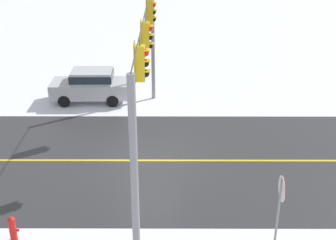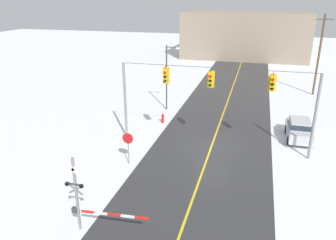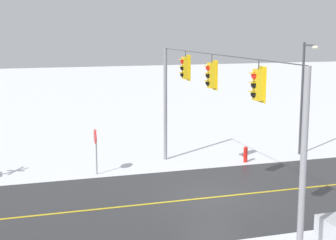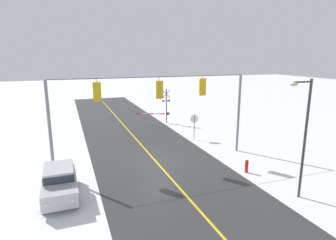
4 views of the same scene
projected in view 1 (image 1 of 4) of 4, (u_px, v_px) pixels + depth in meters
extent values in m
plane|color=white|center=(148.00, 161.00, 19.34)|extent=(160.00, 160.00, 0.00)
cube|color=#303033|center=(4.00, 160.00, 19.35)|extent=(9.00, 80.00, 0.01)
cube|color=gold|center=(4.00, 160.00, 19.35)|extent=(0.14, 72.00, 0.01)
cylinder|color=gray|center=(135.00, 191.00, 11.69)|extent=(0.20, 0.20, 6.20)
cylinder|color=gray|center=(153.00, 43.00, 24.42)|extent=(0.20, 0.20, 6.20)
cylinder|color=#38383D|center=(145.00, 11.00, 16.76)|extent=(14.00, 0.04, 0.04)
cylinder|color=#38383D|center=(140.00, 41.00, 13.50)|extent=(0.04, 0.04, 0.28)
cube|color=gold|center=(140.00, 63.00, 13.78)|extent=(0.34, 0.28, 1.08)
cube|color=gold|center=(135.00, 63.00, 13.78)|extent=(0.52, 0.03, 1.26)
sphere|color=red|center=(145.00, 53.00, 13.64)|extent=(0.24, 0.24, 0.24)
cube|color=gold|center=(147.00, 50.00, 13.61)|extent=(0.26, 0.16, 0.03)
sphere|color=black|center=(145.00, 63.00, 13.78)|extent=(0.24, 0.24, 0.24)
cube|color=gold|center=(148.00, 60.00, 13.74)|extent=(0.26, 0.16, 0.03)
sphere|color=black|center=(145.00, 73.00, 13.91)|extent=(0.24, 0.24, 0.24)
cube|color=gold|center=(148.00, 71.00, 13.88)|extent=(0.26, 0.16, 0.03)
cylinder|color=#38383D|center=(145.00, 17.00, 16.57)|extent=(0.04, 0.04, 0.35)
cube|color=gold|center=(146.00, 37.00, 16.87)|extent=(0.34, 0.28, 1.08)
cube|color=gold|center=(141.00, 37.00, 16.87)|extent=(0.52, 0.03, 1.26)
sphere|color=red|center=(150.00, 28.00, 16.73)|extent=(0.24, 0.24, 0.24)
cube|color=gold|center=(151.00, 26.00, 16.70)|extent=(0.26, 0.16, 0.03)
sphere|color=black|center=(150.00, 37.00, 16.87)|extent=(0.24, 0.24, 0.24)
cube|color=gold|center=(152.00, 35.00, 16.83)|extent=(0.26, 0.16, 0.03)
sphere|color=black|center=(150.00, 46.00, 17.00)|extent=(0.24, 0.24, 0.24)
cube|color=gold|center=(152.00, 43.00, 16.96)|extent=(0.26, 0.16, 0.03)
cube|color=gold|center=(150.00, 12.00, 20.73)|extent=(0.34, 0.28, 1.08)
cube|color=gold|center=(146.00, 12.00, 20.73)|extent=(0.52, 0.03, 1.26)
sphere|color=red|center=(153.00, 5.00, 20.59)|extent=(0.24, 0.24, 0.24)
cube|color=gold|center=(155.00, 3.00, 20.56)|extent=(0.26, 0.16, 0.03)
sphere|color=black|center=(153.00, 12.00, 20.73)|extent=(0.24, 0.24, 0.24)
cube|color=gold|center=(155.00, 10.00, 20.69)|extent=(0.26, 0.16, 0.03)
sphere|color=black|center=(153.00, 19.00, 20.86)|extent=(0.24, 0.24, 0.24)
cube|color=gold|center=(155.00, 17.00, 20.82)|extent=(0.26, 0.16, 0.03)
cylinder|color=gray|center=(278.00, 211.00, 14.20)|extent=(0.07, 0.07, 2.30)
cylinder|color=#B71414|center=(282.00, 189.00, 13.86)|extent=(0.76, 0.03, 0.76)
cylinder|color=white|center=(282.00, 189.00, 13.86)|extent=(0.80, 0.02, 0.80)
cube|color=#B7BABF|center=(90.00, 89.00, 25.02)|extent=(1.81, 4.12, 0.80)
cube|color=#B7BABF|center=(92.00, 76.00, 24.73)|extent=(1.52, 2.15, 0.64)
cube|color=#232D38|center=(92.00, 76.00, 24.73)|extent=(1.56, 2.23, 0.40)
sphere|color=#EFEACC|center=(49.00, 92.00, 24.46)|extent=(0.16, 0.16, 0.16)
sphere|color=#EFEACC|center=(54.00, 84.00, 25.50)|extent=(0.16, 0.16, 0.16)
cylinder|color=black|center=(64.00, 101.00, 24.45)|extent=(0.23, 0.64, 0.64)
cylinder|color=black|center=(70.00, 90.00, 25.90)|extent=(0.23, 0.64, 0.64)
cylinder|color=black|center=(113.00, 101.00, 24.47)|extent=(0.23, 0.64, 0.64)
cylinder|color=black|center=(115.00, 90.00, 25.92)|extent=(0.23, 0.64, 0.64)
cylinder|color=red|center=(13.00, 231.00, 14.58)|extent=(0.22, 0.22, 0.70)
sphere|color=red|center=(11.00, 220.00, 14.41)|extent=(0.24, 0.24, 0.24)
cylinder|color=red|center=(17.00, 230.00, 14.56)|extent=(0.09, 0.10, 0.09)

